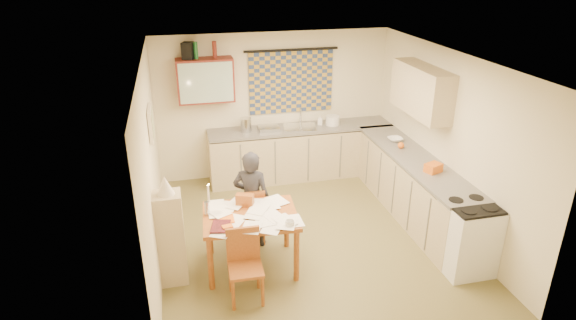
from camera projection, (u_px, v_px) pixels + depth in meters
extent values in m
cube|color=brown|center=(307.00, 236.00, 6.80)|extent=(4.00, 4.50, 0.02)
cube|color=white|center=(311.00, 58.00, 5.80)|extent=(4.00, 4.50, 0.02)
cube|color=beige|center=(274.00, 105.00, 8.32)|extent=(4.00, 0.02, 2.50)
cube|color=beige|center=(378.00, 249.00, 4.28)|extent=(4.00, 0.02, 2.50)
cube|color=beige|center=(151.00, 169.00, 5.88)|extent=(0.02, 4.50, 2.50)
cube|color=beige|center=(447.00, 141.00, 6.73)|extent=(0.02, 4.50, 2.50)
cube|color=navy|center=(291.00, 82.00, 8.19)|extent=(1.45, 0.03, 1.05)
cylinder|color=black|center=(292.00, 50.00, 7.96)|extent=(1.60, 0.04, 0.04)
cube|color=#5D1B14|center=(205.00, 80.00, 7.70)|extent=(0.90, 0.34, 0.70)
cube|color=#99B2A5|center=(206.00, 83.00, 7.55)|extent=(0.84, 0.02, 0.64)
cube|color=tan|center=(421.00, 90.00, 6.95)|extent=(0.34, 1.30, 0.70)
cube|color=beige|center=(151.00, 123.00, 6.06)|extent=(0.04, 0.50, 0.40)
cube|color=beige|center=(153.00, 123.00, 6.07)|extent=(0.01, 0.42, 0.32)
cube|color=tan|center=(304.00, 153.00, 8.47)|extent=(3.30, 0.60, 0.86)
cube|color=#5A5855|center=(304.00, 128.00, 8.28)|extent=(3.30, 0.62, 0.04)
cube|color=tan|center=(412.00, 188.00, 7.22)|extent=(0.60, 2.95, 0.86)
cube|color=#5A5855|center=(415.00, 159.00, 7.04)|extent=(0.62, 2.95, 0.04)
cube|color=white|center=(467.00, 238.00, 5.92)|extent=(0.59, 0.59, 0.89)
cube|color=black|center=(472.00, 205.00, 5.74)|extent=(0.56, 0.56, 0.03)
cube|color=silver|center=(300.00, 130.00, 8.27)|extent=(0.63, 0.55, 0.10)
cylinder|color=silver|center=(301.00, 116.00, 8.38)|extent=(0.04, 0.04, 0.28)
cube|color=silver|center=(269.00, 128.00, 8.13)|extent=(0.36, 0.31, 0.06)
cylinder|color=silver|center=(246.00, 125.00, 8.01)|extent=(0.23, 0.23, 0.24)
cylinder|color=white|center=(333.00, 120.00, 8.35)|extent=(0.27, 0.27, 0.16)
imported|color=white|center=(320.00, 120.00, 8.35)|extent=(0.13, 0.13, 0.17)
imported|color=white|center=(395.00, 139.00, 7.65)|extent=(0.25, 0.25, 0.06)
cube|color=orange|center=(433.00, 168.00, 6.56)|extent=(0.26, 0.23, 0.12)
sphere|color=orange|center=(401.00, 145.00, 7.35)|extent=(0.10, 0.10, 0.10)
cube|color=black|center=(188.00, 51.00, 7.46)|extent=(0.22, 0.24, 0.26)
cylinder|color=#195926|center=(196.00, 50.00, 7.48)|extent=(0.09, 0.09, 0.26)
cylinder|color=#5D1B14|center=(215.00, 50.00, 7.54)|extent=(0.08, 0.08, 0.26)
cube|color=brown|center=(250.00, 216.00, 5.86)|extent=(1.20, 0.94, 0.05)
cube|color=brown|center=(250.00, 215.00, 6.54)|extent=(0.38, 0.38, 0.04)
cube|color=brown|center=(251.00, 206.00, 6.30)|extent=(0.37, 0.04, 0.41)
cube|color=brown|center=(246.00, 269.00, 5.40)|extent=(0.39, 0.39, 0.04)
cube|color=brown|center=(243.00, 243.00, 5.47)|extent=(0.38, 0.05, 0.42)
imported|color=black|center=(252.00, 199.00, 6.37)|extent=(0.72, 0.67, 1.36)
cube|color=tan|center=(171.00, 238.00, 5.65)|extent=(0.32, 0.30, 1.18)
cone|color=beige|center=(165.00, 185.00, 5.38)|extent=(0.20, 0.20, 0.22)
cube|color=brown|center=(245.00, 200.00, 6.02)|extent=(0.24, 0.18, 0.16)
imported|color=white|center=(290.00, 224.00, 5.56)|extent=(0.12, 0.12, 0.09)
imported|color=maroon|center=(211.00, 227.00, 5.56)|extent=(0.34, 0.38, 0.03)
imported|color=orange|center=(219.00, 219.00, 5.72)|extent=(0.18, 0.25, 0.02)
cube|color=orange|center=(227.00, 227.00, 5.53)|extent=(0.13, 0.10, 0.04)
cube|color=black|center=(267.00, 225.00, 5.60)|extent=(0.13, 0.06, 0.02)
cylinder|color=silver|center=(207.00, 209.00, 5.80)|extent=(0.08, 0.08, 0.18)
cylinder|color=white|center=(208.00, 194.00, 5.72)|extent=(0.03, 0.03, 0.22)
sphere|color=#FFCC66|center=(209.00, 184.00, 5.67)|extent=(0.02, 0.02, 0.02)
cube|color=white|center=(261.00, 212.00, 5.91)|extent=(0.32, 0.36, 0.00)
cube|color=white|center=(222.00, 231.00, 5.49)|extent=(0.32, 0.36, 0.00)
cube|color=white|center=(235.00, 221.00, 5.70)|extent=(0.34, 0.36, 0.00)
cube|color=white|center=(293.00, 221.00, 5.70)|extent=(0.21, 0.30, 0.00)
cube|color=white|center=(258.00, 204.00, 6.08)|extent=(0.29, 0.35, 0.00)
cube|color=white|center=(228.00, 207.00, 6.00)|extent=(0.31, 0.36, 0.00)
cube|color=white|center=(272.00, 228.00, 5.55)|extent=(0.33, 0.36, 0.00)
cube|color=white|center=(277.00, 200.00, 6.15)|extent=(0.30, 0.35, 0.00)
cube|color=white|center=(269.00, 204.00, 6.05)|extent=(0.25, 0.32, 0.00)
cube|color=white|center=(217.00, 212.00, 5.87)|extent=(0.22, 0.30, 0.00)
cube|color=white|center=(265.00, 220.00, 5.69)|extent=(0.25, 0.33, 0.00)
cube|color=white|center=(236.00, 203.00, 6.07)|extent=(0.35, 0.36, 0.00)
cube|color=white|center=(274.00, 216.00, 5.78)|extent=(0.30, 0.35, 0.00)
cube|color=white|center=(216.00, 205.00, 6.02)|extent=(0.22, 0.30, 0.00)
cube|color=white|center=(255.00, 213.00, 5.83)|extent=(0.32, 0.36, 0.00)
cube|color=white|center=(285.00, 220.00, 5.67)|extent=(0.30, 0.35, 0.00)
cube|color=white|center=(218.00, 212.00, 5.86)|extent=(0.32, 0.36, 0.00)
cube|color=white|center=(252.00, 227.00, 5.52)|extent=(0.30, 0.35, 0.00)
cube|color=white|center=(259.00, 209.00, 5.92)|extent=(0.34, 0.36, 0.00)
cube|color=white|center=(287.00, 223.00, 5.60)|extent=(0.31, 0.35, 0.00)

